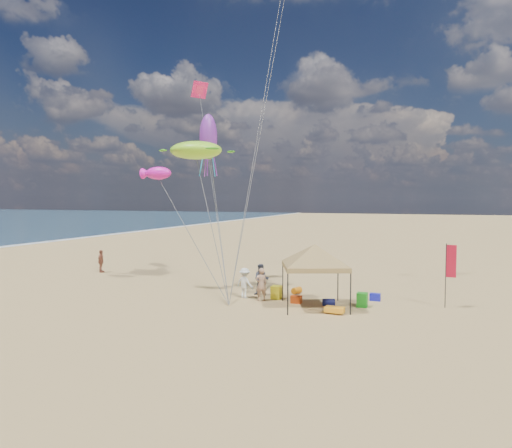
{
  "coord_description": "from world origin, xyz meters",
  "views": [
    {
      "loc": [
        8.74,
        -20.06,
        5.41
      ],
      "look_at": [
        0.0,
        3.0,
        4.0
      ],
      "focal_mm": 31.92,
      "sensor_mm": 36.0,
      "label": 1
    }
  ],
  "objects_px": {
    "cooler_red": "(296,299)",
    "person_near_b": "(261,280)",
    "person_near_c": "(245,283)",
    "person_near_a": "(261,284)",
    "cooler_blue": "(375,297)",
    "person_far_a": "(101,261)",
    "canopy_tent": "(315,247)",
    "chair_green": "(362,300)",
    "chair_yellow": "(276,292)",
    "beach_cart": "(335,310)",
    "feather_flag": "(450,265)"
  },
  "relations": [
    {
      "from": "cooler_red",
      "to": "person_near_b",
      "type": "xyz_separation_m",
      "value": [
        -2.34,
        1.16,
        0.69
      ]
    },
    {
      "from": "person_near_c",
      "to": "person_near_a",
      "type": "bearing_deg",
      "value": 179.91
    },
    {
      "from": "cooler_blue",
      "to": "person_far_a",
      "type": "height_order",
      "value": "person_far_a"
    },
    {
      "from": "cooler_blue",
      "to": "person_near_a",
      "type": "height_order",
      "value": "person_near_a"
    },
    {
      "from": "cooler_red",
      "to": "cooler_blue",
      "type": "height_order",
      "value": "same"
    },
    {
      "from": "canopy_tent",
      "to": "cooler_blue",
      "type": "relative_size",
      "value": 10.11
    },
    {
      "from": "chair_green",
      "to": "chair_yellow",
      "type": "distance_m",
      "value": 4.56
    },
    {
      "from": "person_near_c",
      "to": "person_far_a",
      "type": "distance_m",
      "value": 13.6
    },
    {
      "from": "cooler_red",
      "to": "cooler_blue",
      "type": "xyz_separation_m",
      "value": [
        3.74,
        2.02,
        0.0
      ]
    },
    {
      "from": "canopy_tent",
      "to": "person_near_b",
      "type": "bearing_deg",
      "value": 153.1
    },
    {
      "from": "cooler_blue",
      "to": "beach_cart",
      "type": "relative_size",
      "value": 0.6
    },
    {
      "from": "canopy_tent",
      "to": "person_near_b",
      "type": "relative_size",
      "value": 3.12
    },
    {
      "from": "person_near_c",
      "to": "cooler_blue",
      "type": "bearing_deg",
      "value": -148.43
    },
    {
      "from": "chair_green",
      "to": "beach_cart",
      "type": "relative_size",
      "value": 0.78
    },
    {
      "from": "beach_cart",
      "to": "chair_green",
      "type": "bearing_deg",
      "value": 61.27
    },
    {
      "from": "cooler_red",
      "to": "person_near_b",
      "type": "bearing_deg",
      "value": 153.68
    },
    {
      "from": "chair_green",
      "to": "person_near_b",
      "type": "height_order",
      "value": "person_near_b"
    },
    {
      "from": "beach_cart",
      "to": "cooler_red",
      "type": "bearing_deg",
      "value": 146.9
    },
    {
      "from": "person_far_a",
      "to": "beach_cart",
      "type": "bearing_deg",
      "value": -128.79
    },
    {
      "from": "person_near_a",
      "to": "person_far_a",
      "type": "height_order",
      "value": "person_near_a"
    },
    {
      "from": "canopy_tent",
      "to": "feather_flag",
      "type": "height_order",
      "value": "canopy_tent"
    },
    {
      "from": "cooler_blue",
      "to": "canopy_tent",
      "type": "bearing_deg",
      "value": -135.56
    },
    {
      "from": "cooler_red",
      "to": "beach_cart",
      "type": "relative_size",
      "value": 0.6
    },
    {
      "from": "cooler_blue",
      "to": "person_near_a",
      "type": "xyz_separation_m",
      "value": [
        -5.63,
        -2.14,
        0.68
      ]
    },
    {
      "from": "person_near_b",
      "to": "beach_cart",
      "type": "bearing_deg",
      "value": -41.97
    },
    {
      "from": "chair_yellow",
      "to": "person_far_a",
      "type": "xyz_separation_m",
      "value": [
        -14.64,
        3.73,
        0.48
      ]
    },
    {
      "from": "person_near_c",
      "to": "person_far_a",
      "type": "height_order",
      "value": "person_far_a"
    },
    {
      "from": "person_near_b",
      "to": "person_far_a",
      "type": "height_order",
      "value": "person_near_b"
    },
    {
      "from": "cooler_blue",
      "to": "person_near_b",
      "type": "xyz_separation_m",
      "value": [
        -6.08,
        -0.86,
        0.69
      ]
    },
    {
      "from": "chair_yellow",
      "to": "chair_green",
      "type": "bearing_deg",
      "value": -2.36
    },
    {
      "from": "chair_green",
      "to": "beach_cart",
      "type": "bearing_deg",
      "value": -118.73
    },
    {
      "from": "person_near_a",
      "to": "person_near_c",
      "type": "distance_m",
      "value": 1.1
    },
    {
      "from": "feather_flag",
      "to": "cooler_red",
      "type": "height_order",
      "value": "feather_flag"
    },
    {
      "from": "cooler_red",
      "to": "person_near_c",
      "type": "height_order",
      "value": "person_near_c"
    },
    {
      "from": "person_near_c",
      "to": "chair_green",
      "type": "bearing_deg",
      "value": -161.97
    },
    {
      "from": "chair_green",
      "to": "feather_flag",
      "type": "bearing_deg",
      "value": 17.11
    },
    {
      "from": "person_far_a",
      "to": "feather_flag",
      "type": "bearing_deg",
      "value": -117.75
    },
    {
      "from": "cooler_blue",
      "to": "person_far_a",
      "type": "xyz_separation_m",
      "value": [
        -19.65,
        2.28,
        0.64
      ]
    },
    {
      "from": "feather_flag",
      "to": "beach_cart",
      "type": "distance_m",
      "value": 6.22
    },
    {
      "from": "person_near_c",
      "to": "person_far_a",
      "type": "bearing_deg",
      "value": -1.29
    },
    {
      "from": "chair_green",
      "to": "person_near_c",
      "type": "relative_size",
      "value": 0.43
    },
    {
      "from": "feather_flag",
      "to": "beach_cart",
      "type": "xyz_separation_m",
      "value": [
        -5.04,
        -3.1,
        -1.92
      ]
    },
    {
      "from": "chair_green",
      "to": "person_near_a",
      "type": "distance_m",
      "value": 5.22
    },
    {
      "from": "person_near_b",
      "to": "person_far_a",
      "type": "bearing_deg",
      "value": 154.79
    },
    {
      "from": "cooler_red",
      "to": "beach_cart",
      "type": "xyz_separation_m",
      "value": [
        2.27,
        -1.48,
        0.01
      ]
    },
    {
      "from": "cooler_blue",
      "to": "person_far_a",
      "type": "relative_size",
      "value": 0.33
    },
    {
      "from": "feather_flag",
      "to": "beach_cart",
      "type": "bearing_deg",
      "value": -148.44
    },
    {
      "from": "feather_flag",
      "to": "cooler_blue",
      "type": "height_order",
      "value": "feather_flag"
    },
    {
      "from": "feather_flag",
      "to": "person_far_a",
      "type": "relative_size",
      "value": 1.93
    },
    {
      "from": "person_near_a",
      "to": "person_far_a",
      "type": "xyz_separation_m",
      "value": [
        -14.03,
        4.42,
        -0.04
      ]
    }
  ]
}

